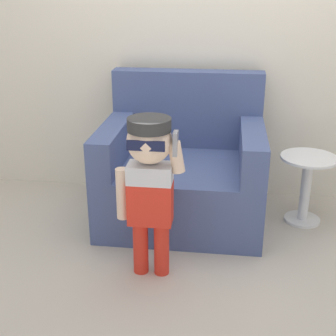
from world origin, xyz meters
TOP-DOWN VIEW (x-y plane):
  - ground_plane at (0.00, 0.00)m, footprint 10.00×10.00m
  - wall_back at (0.00, 0.83)m, footprint 10.00×0.05m
  - armchair at (-0.14, 0.34)m, footprint 1.12×0.93m
  - person_child at (-0.25, -0.42)m, footprint 0.39×0.29m
  - side_table at (0.74, 0.36)m, footprint 0.39×0.39m

SIDE VIEW (x-z plane):
  - ground_plane at x=0.00m, z-range 0.00..0.00m
  - side_table at x=0.74m, z-range 0.05..0.55m
  - armchair at x=-0.14m, z-range -0.17..0.85m
  - person_child at x=-0.25m, z-range 0.16..1.12m
  - wall_back at x=0.00m, z-range 0.00..2.60m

